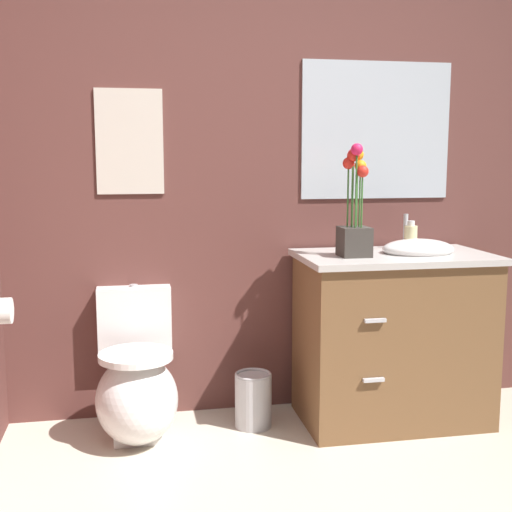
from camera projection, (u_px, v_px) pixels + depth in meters
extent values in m
cube|color=brown|center=(308.00, 170.00, 3.42)|extent=(4.15, 0.05, 2.50)
ellipsoid|color=white|center=(137.00, 399.00, 3.07)|extent=(0.38, 0.48, 0.40)
cube|color=white|center=(138.00, 418.00, 3.14)|extent=(0.22, 0.26, 0.18)
cube|color=white|center=(134.00, 318.00, 3.30)|extent=(0.36, 0.13, 0.32)
cylinder|color=white|center=(136.00, 356.00, 3.02)|extent=(0.34, 0.34, 0.03)
cylinder|color=#B7B7BC|center=(134.00, 286.00, 3.28)|extent=(0.04, 0.04, 0.02)
cube|color=brown|center=(392.00, 341.00, 3.30)|extent=(0.90, 0.52, 0.82)
cube|color=#BCB7B2|center=(395.00, 257.00, 3.24)|extent=(0.94, 0.56, 0.03)
ellipsoid|color=white|center=(418.00, 249.00, 3.25)|extent=(0.36, 0.26, 0.10)
cylinder|color=#B7B7BC|center=(405.00, 231.00, 3.40)|extent=(0.02, 0.02, 0.18)
cube|color=#B7B7BC|center=(375.00, 321.00, 2.97)|extent=(0.10, 0.02, 0.02)
cube|color=#B7B7BC|center=(374.00, 380.00, 3.01)|extent=(0.10, 0.02, 0.02)
cube|color=#38332D|center=(354.00, 242.00, 3.14)|extent=(0.14, 0.14, 0.14)
cylinder|color=#386B2D|center=(360.00, 197.00, 3.11)|extent=(0.01, 0.01, 0.29)
sphere|color=orange|center=(360.00, 166.00, 3.09)|extent=(0.06, 0.06, 0.06)
cylinder|color=#386B2D|center=(357.00, 191.00, 3.14)|extent=(0.01, 0.01, 0.34)
sphere|color=orange|center=(358.00, 155.00, 3.12)|extent=(0.06, 0.06, 0.06)
cylinder|color=#386B2D|center=(353.00, 191.00, 3.12)|extent=(0.01, 0.01, 0.34)
sphere|color=#E01E51|center=(354.00, 154.00, 3.09)|extent=(0.06, 0.06, 0.06)
cylinder|color=#386B2D|center=(348.00, 195.00, 3.11)|extent=(0.01, 0.01, 0.30)
sphere|color=red|center=(349.00, 163.00, 3.09)|extent=(0.06, 0.06, 0.06)
cylinder|color=#386B2D|center=(352.00, 192.00, 3.10)|extent=(0.01, 0.01, 0.33)
sphere|color=red|center=(353.00, 156.00, 3.08)|extent=(0.06, 0.06, 0.06)
cylinder|color=#386B2D|center=(356.00, 189.00, 3.07)|extent=(0.01, 0.01, 0.36)
sphere|color=#E01E51|center=(357.00, 149.00, 3.04)|extent=(0.06, 0.06, 0.06)
cylinder|color=#386B2D|center=(362.00, 200.00, 3.08)|extent=(0.01, 0.01, 0.26)
sphere|color=red|center=(363.00, 171.00, 3.06)|extent=(0.06, 0.06, 0.06)
cylinder|color=beige|center=(411.00, 239.00, 3.28)|extent=(0.06, 0.06, 0.13)
cylinder|color=silver|center=(411.00, 223.00, 3.27)|extent=(0.04, 0.04, 0.02)
cylinder|color=#B7B7BC|center=(253.00, 401.00, 3.25)|extent=(0.18, 0.18, 0.26)
torus|color=#B7B7BC|center=(253.00, 374.00, 3.23)|extent=(0.18, 0.18, 0.01)
cube|color=beige|center=(130.00, 142.00, 3.20)|extent=(0.32, 0.01, 0.50)
cube|color=#B2BCC6|center=(376.00, 131.00, 3.43)|extent=(0.80, 0.01, 0.70)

